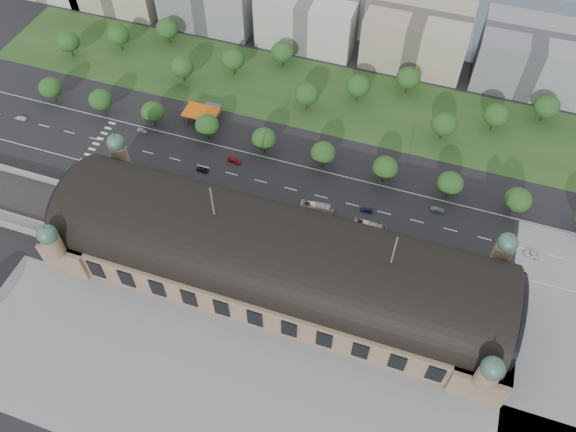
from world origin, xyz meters
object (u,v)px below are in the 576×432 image
(petrol_station, at_px, (207,111))
(parked_car_5, at_px, (171,194))
(traffic_car_2, at_px, (202,170))
(parked_car_4, at_px, (220,207))
(traffic_car_3, at_px, (235,160))
(traffic_car_5, at_px, (438,210))
(bus_east, at_px, (369,226))
(parked_car_1, at_px, (125,181))
(traffic_car_4, at_px, (367,210))
(parked_car_3, at_px, (184,194))
(traffic_car_0, at_px, (21,118))
(parked_car_6, at_px, (191,190))
(parked_car_2, at_px, (174,188))
(parked_car_0, at_px, (99,174))
(bus_mid, at_px, (317,207))
(traffic_car_1, at_px, (142,131))
(traffic_car_6, at_px, (531,254))
(bus_west, at_px, (251,200))

(petrol_station, relative_size, parked_car_5, 2.82)
(traffic_car_2, distance_m, parked_car_4, 20.22)
(traffic_car_3, relative_size, traffic_car_5, 1.14)
(petrol_station, height_order, bus_east, petrol_station)
(parked_car_1, bearing_deg, traffic_car_5, 67.09)
(parked_car_1, distance_m, parked_car_5, 19.24)
(traffic_car_4, xyz_separation_m, parked_car_5, (-70.94, -15.71, -0.09))
(parked_car_3, distance_m, parked_car_4, 15.02)
(traffic_car_0, relative_size, parked_car_6, 0.83)
(traffic_car_5, distance_m, parked_car_3, 93.54)
(traffic_car_5, relative_size, parked_car_3, 1.32)
(parked_car_1, bearing_deg, parked_car_2, 63.93)
(parked_car_6, bearing_deg, traffic_car_3, 119.35)
(petrol_station, relative_size, parked_car_4, 3.31)
(parked_car_0, bearing_deg, traffic_car_0, -135.74)
(petrol_station, relative_size, traffic_car_4, 3.06)
(traffic_car_4, bearing_deg, traffic_car_2, -94.10)
(parked_car_3, xyz_separation_m, bus_mid, (48.85, 9.07, 1.06))
(traffic_car_4, height_order, parked_car_4, traffic_car_4)
(traffic_car_5, bearing_deg, bus_east, 122.48)
(traffic_car_5, xyz_separation_m, bus_east, (-21.82, -15.88, 0.76))
(bus_mid, bearing_deg, traffic_car_2, 79.22)
(traffic_car_1, bearing_deg, traffic_car_6, -89.42)
(parked_car_1, bearing_deg, parked_car_4, 55.27)
(traffic_car_5, relative_size, parked_car_5, 1.00)
(parked_car_4, relative_size, parked_car_6, 0.76)
(parked_car_2, bearing_deg, parked_car_6, 79.97)
(parked_car_1, bearing_deg, bus_east, 60.27)
(bus_west, height_order, bus_east, bus_east)
(traffic_car_5, distance_m, parked_car_1, 117.17)
(parked_car_3, xyz_separation_m, parked_car_6, (1.35, 2.72, 0.17))
(traffic_car_0, bearing_deg, parked_car_3, 77.92)
(parked_car_1, distance_m, parked_car_6, 25.61)
(parked_car_0, distance_m, parked_car_3, 35.46)
(petrol_station, xyz_separation_m, traffic_car_3, (20.71, -20.98, -2.13))
(parked_car_2, bearing_deg, bus_mid, 77.86)
(traffic_car_3, relative_size, traffic_car_4, 1.24)
(petrol_station, relative_size, traffic_car_1, 3.37)
(traffic_car_6, height_order, parked_car_1, traffic_car_6)
(traffic_car_5, distance_m, bus_mid, 44.07)
(parked_car_2, xyz_separation_m, bus_mid, (53.68, 7.44, 0.97))
(parked_car_0, bearing_deg, traffic_car_4, 73.28)
(traffic_car_4, height_order, traffic_car_6, traffic_car_4)
(traffic_car_5, height_order, parked_car_5, traffic_car_5)
(traffic_car_2, distance_m, traffic_car_3, 13.09)
(traffic_car_1, distance_m, bus_west, 59.58)
(parked_car_2, distance_m, parked_car_6, 6.28)
(traffic_car_2, relative_size, parked_car_5, 0.96)
(traffic_car_2, height_order, traffic_car_6, traffic_car_6)
(parked_car_2, height_order, bus_west, bus_west)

